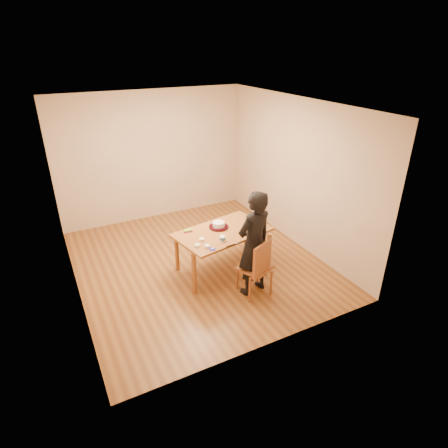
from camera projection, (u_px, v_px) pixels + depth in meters
name	position (u px, v px, depth m)	size (l,w,h in m)	color
room_shell	(187.00, 185.00, 6.32)	(4.00, 4.50, 2.70)	brown
dining_table	(223.00, 232.00, 6.10)	(1.50, 0.89, 0.04)	brown
dining_chair	(255.00, 267.00, 5.67)	(0.44, 0.44, 0.04)	brown
cake_plate	(219.00, 227.00, 6.20)	(0.32, 0.32, 0.02)	red
cake	(219.00, 224.00, 6.18)	(0.20, 0.20, 0.06)	white
frosting_dome	(219.00, 222.00, 6.16)	(0.20, 0.20, 0.03)	white
frosting_tub	(222.00, 238.00, 5.78)	(0.09, 0.09, 0.08)	white
frosting_lid	(212.00, 249.00, 5.56)	(0.10, 0.10, 0.01)	#261BB5
frosting_dollop	(212.00, 248.00, 5.55)	(0.04, 0.04, 0.02)	white
ramekin_green	(207.00, 246.00, 5.60)	(0.08, 0.08, 0.04)	white
ramekin_yellow	(202.00, 239.00, 5.80)	(0.08, 0.08, 0.04)	white
ramekin_multi	(197.00, 246.00, 5.62)	(0.08, 0.08, 0.04)	white
candy_box_pink	(188.00, 231.00, 6.07)	(0.13, 0.07, 0.02)	#EF3878
candy_box_green	(188.00, 230.00, 6.06)	(0.13, 0.06, 0.02)	green
spatula	(231.00, 245.00, 5.67)	(0.15, 0.01, 0.01)	black
person	(254.00, 244.00, 5.53)	(0.61, 0.40, 1.67)	black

